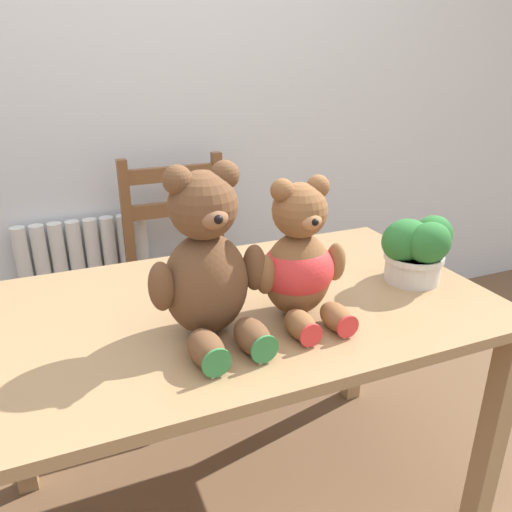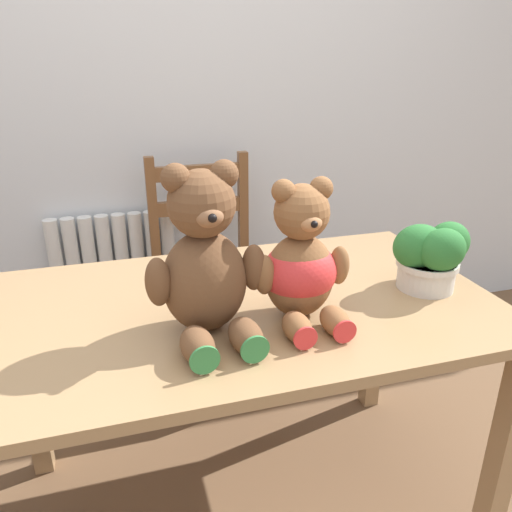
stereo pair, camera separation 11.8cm
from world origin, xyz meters
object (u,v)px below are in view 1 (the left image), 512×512
object	(u,v)px
teddy_bear_right	(299,263)
potted_plant	(417,248)
teddy_bear_left	(208,266)
wooden_chair_behind	(186,279)

from	to	relation	value
teddy_bear_right	potted_plant	xyz separation A→B (m)	(0.40, 0.05, -0.04)
teddy_bear_left	teddy_bear_right	world-z (taller)	teddy_bear_left
wooden_chair_behind	potted_plant	distance (m)	1.02
teddy_bear_right	potted_plant	size ratio (longest dim) A/B	1.53
wooden_chair_behind	teddy_bear_right	world-z (taller)	teddy_bear_right
teddy_bear_right	potted_plant	world-z (taller)	teddy_bear_right
wooden_chair_behind	teddy_bear_left	world-z (taller)	teddy_bear_left
teddy_bear_right	potted_plant	bearing A→B (deg)	-173.79
wooden_chair_behind	teddy_bear_left	bearing A→B (deg)	79.31
wooden_chair_behind	teddy_bear_left	distance (m)	1.00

